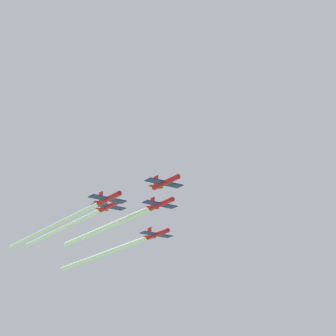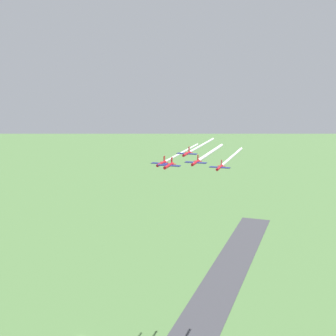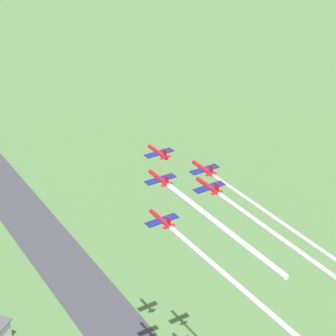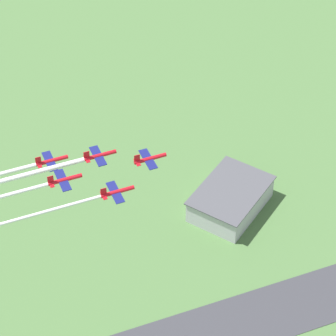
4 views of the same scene
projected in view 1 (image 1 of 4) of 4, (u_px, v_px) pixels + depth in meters
name	position (u px, v px, depth m)	size (l,w,h in m)	color
jet_0	(165.00, 182.00, 139.09)	(8.49, 8.35, 3.06)	red
jet_1	(161.00, 204.00, 151.78)	(8.49, 8.35, 3.06)	red
jet_2	(108.00, 199.00, 143.88)	(8.49, 8.35, 3.06)	red
jet_3	(157.00, 234.00, 163.40)	(8.49, 8.35, 3.06)	red
jet_4	(109.00, 206.00, 157.61)	(8.49, 8.35, 3.06)	red
smoke_trail_1	(104.00, 228.00, 172.13)	(37.08, 26.74, 1.31)	white
smoke_trail_2	(49.00, 228.00, 167.01)	(42.71, 30.53, 0.83)	white
smoke_trail_3	(100.00, 255.00, 185.47)	(40.64, 29.19, 1.14)	white
smoke_trail_4	(60.00, 229.00, 178.04)	(37.07, 26.60, 0.98)	white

